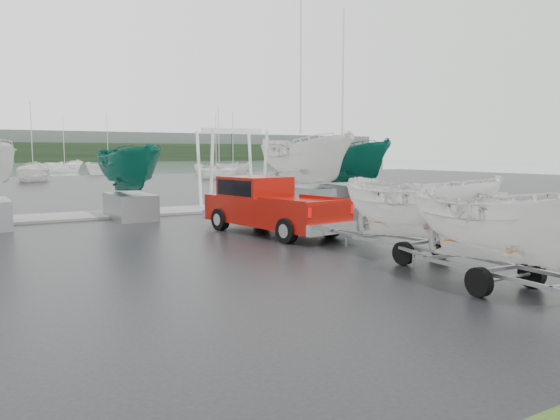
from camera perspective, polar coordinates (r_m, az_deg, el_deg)
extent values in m
plane|color=black|center=(15.25, 2.63, -4.88)|extent=(120.00, 120.00, 0.00)
plane|color=slate|center=(112.82, -26.77, 3.89)|extent=(300.00, 300.00, 0.00)
cube|color=gray|center=(26.94, -12.83, -0.17)|extent=(30.00, 3.00, 0.12)
cube|color=maroon|center=(19.40, -0.75, -0.11)|extent=(2.87, 6.12, 0.96)
cube|color=maroon|center=(20.17, -2.65, 2.29)|extent=(2.20, 2.59, 0.86)
cube|color=black|center=(20.17, -2.65, 2.44)|extent=(2.19, 2.34, 0.56)
cube|color=silver|center=(17.21, 5.48, -1.93)|extent=(2.06, 0.48, 0.36)
cylinder|color=black|center=(20.44, -6.25, -0.97)|extent=(0.42, 0.85, 0.81)
cylinder|color=black|center=(21.54, -1.95, -0.58)|extent=(0.42, 0.85, 0.81)
cylinder|color=black|center=(17.36, 0.73, -2.18)|extent=(0.42, 0.85, 0.81)
cylinder|color=black|center=(18.65, 5.28, -1.63)|extent=(0.42, 0.85, 0.81)
cube|color=gray|center=(14.72, 12.78, -3.64)|extent=(0.61, 3.57, 0.08)
cube|color=gray|center=(15.59, 15.27, -3.17)|extent=(0.61, 3.57, 0.08)
cylinder|color=gray|center=(15.06, 14.65, -4.05)|extent=(1.59, 0.31, 0.08)
cylinder|color=black|center=(14.43, 12.78, -4.44)|extent=(0.27, 0.62, 0.60)
cylinder|color=black|center=(15.70, 16.38, -3.69)|extent=(0.27, 0.62, 0.60)
imported|color=silver|center=(14.95, 14.29, 5.82)|extent=(2.05, 2.09, 4.77)
cube|color=#EC5B07|center=(15.55, 11.74, -1.05)|extent=(1.54, 0.27, 0.03)
cube|color=#EC5B07|center=(14.61, 16.63, -1.63)|extent=(1.54, 0.27, 0.03)
cube|color=gray|center=(11.98, 20.18, -6.06)|extent=(0.25, 3.60, 0.08)
cube|color=gray|center=(12.81, 23.47, -5.42)|extent=(0.25, 3.60, 0.08)
cylinder|color=gray|center=(12.29, 22.57, -6.56)|extent=(1.60, 0.16, 0.08)
cylinder|color=black|center=(11.69, 20.07, -7.09)|extent=(0.21, 0.61, 0.60)
cylinder|color=black|center=(12.91, 24.83, -6.07)|extent=(0.21, 0.61, 0.60)
imported|color=silver|center=(12.15, 22.32, 5.39)|extent=(1.85, 1.90, 4.70)
cube|color=#EC5B07|center=(12.81, 19.23, -2.76)|extent=(1.55, 0.12, 0.03)
cube|color=#EC5B07|center=(11.80, 24.96, -3.71)|extent=(1.55, 0.12, 0.03)
cylinder|color=silver|center=(26.98, -7.14, 4.09)|extent=(0.16, 0.58, 3.99)
cylinder|color=silver|center=(28.45, -8.45, 4.17)|extent=(0.16, 0.58, 3.99)
cylinder|color=silver|center=(28.32, -1.57, 4.23)|extent=(0.16, 0.58, 3.99)
cylinder|color=silver|center=(29.73, -3.08, 4.30)|extent=(0.16, 0.58, 3.99)
cube|color=silver|center=(28.35, -5.05, 8.25)|extent=(3.30, 0.25, 0.25)
cube|color=gray|center=(24.67, -15.38, 0.38)|extent=(1.60, 3.20, 1.10)
imported|color=#0C5646|center=(24.58, -15.60, 8.14)|extent=(2.10, 2.15, 5.57)
cube|color=gray|center=(28.28, 2.68, 1.28)|extent=(1.60, 3.20, 1.10)
imported|color=silver|center=(28.25, 2.72, 9.73)|extent=(2.72, 2.79, 7.23)
cylinder|color=#B2B2B7|center=(28.96, 2.18, 14.98)|extent=(0.10, 0.10, 7.00)
cube|color=gray|center=(30.24, 7.02, 1.54)|extent=(1.60, 3.20, 1.10)
imported|color=#0C5646|center=(30.19, 7.11, 8.75)|extent=(2.44, 2.51, 6.49)
cylinder|color=#B2B2B7|center=(30.84, 6.59, 13.86)|extent=(0.10, 0.10, 7.00)
imported|color=silver|center=(61.21, -24.34, 2.77)|extent=(3.56, 3.62, 7.70)
cylinder|color=#B2B2B7|center=(61.15, -24.51, 6.52)|extent=(0.08, 0.08, 8.00)
imported|color=silver|center=(61.62, -6.36, 3.29)|extent=(2.99, 2.96, 5.92)
cylinder|color=#B2B2B7|center=(61.56, -6.40, 7.01)|extent=(0.08, 0.08, 8.00)
imported|color=silver|center=(72.07, -6.67, 3.67)|extent=(3.53, 3.55, 6.70)
cylinder|color=#B2B2B7|center=(72.02, -6.71, 6.85)|extent=(0.08, 0.08, 8.00)
imported|color=silver|center=(76.40, -17.48, 3.57)|extent=(3.34, 3.30, 6.73)
cylinder|color=#B2B2B7|center=(76.36, -17.57, 6.57)|extent=(0.08, 0.08, 8.00)
imported|color=silver|center=(85.52, -21.55, 3.65)|extent=(3.93, 3.93, 7.29)
cylinder|color=#B2B2B7|center=(85.48, -21.66, 6.33)|extent=(0.08, 0.08, 8.00)
imported|color=silver|center=(69.62, -4.92, 3.61)|extent=(2.86, 2.92, 6.92)
cylinder|color=#B2B2B7|center=(69.57, -4.95, 6.90)|extent=(0.08, 0.08, 8.00)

